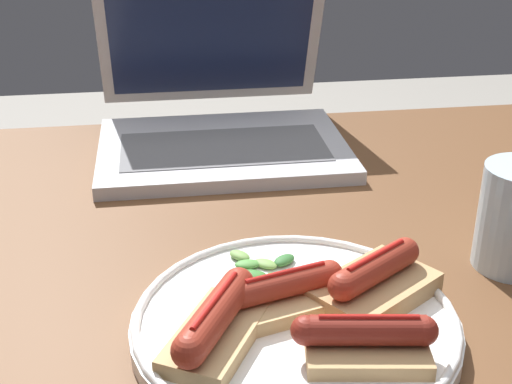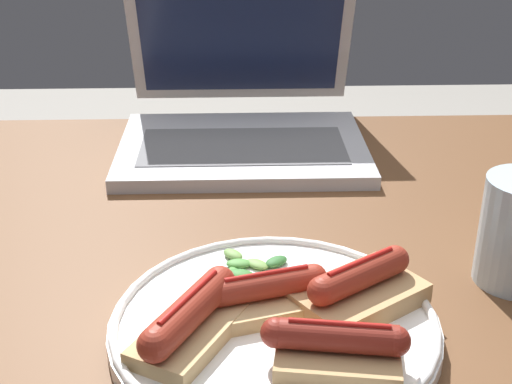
% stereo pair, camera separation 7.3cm
% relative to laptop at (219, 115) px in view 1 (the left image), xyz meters
% --- Properties ---
extents(desk, '(1.02, 0.81, 0.76)m').
position_rel_laptop_xyz_m(desk, '(0.07, -0.30, -0.14)').
color(desk, brown).
rests_on(desk, ground_plane).
extents(laptop, '(0.34, 0.33, 0.23)m').
position_rel_laptop_xyz_m(laptop, '(0.00, 0.00, 0.00)').
color(laptop, '#B7B7BC').
rests_on(laptop, desk).
extents(plate, '(0.28, 0.28, 0.02)m').
position_rel_laptop_xyz_m(plate, '(0.02, -0.45, -0.03)').
color(plate, white).
rests_on(plate, desk).
extents(sausage_toast_left, '(0.11, 0.08, 0.04)m').
position_rel_laptop_xyz_m(sausage_toast_left, '(0.01, -0.44, -0.01)').
color(sausage_toast_left, tan).
rests_on(sausage_toast_left, plate).
extents(sausage_toast_middle, '(0.13, 0.12, 0.05)m').
position_rel_laptop_xyz_m(sausage_toast_middle, '(0.10, -0.43, -0.01)').
color(sausage_toast_middle, tan).
rests_on(sausage_toast_middle, plate).
extents(sausage_toast_right, '(0.10, 0.12, 0.04)m').
position_rel_laptop_xyz_m(sausage_toast_right, '(-0.05, -0.48, -0.01)').
color(sausage_toast_right, tan).
rests_on(sausage_toast_right, plate).
extents(sausage_toast_extra, '(0.11, 0.08, 0.04)m').
position_rel_laptop_xyz_m(sausage_toast_extra, '(0.06, -0.51, -0.01)').
color(sausage_toast_extra, tan).
rests_on(sausage_toast_extra, plate).
extents(salad_pile, '(0.07, 0.07, 0.01)m').
position_rel_laptop_xyz_m(salad_pile, '(-0.00, -0.38, -0.02)').
color(salad_pile, '#709E4C').
rests_on(salad_pile, plate).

